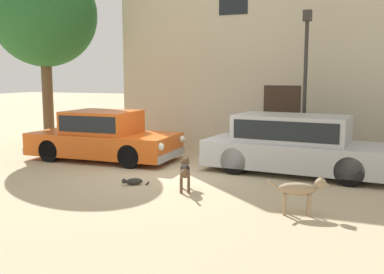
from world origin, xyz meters
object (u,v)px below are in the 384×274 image
stray_dog_tan (302,189)px  street_lamp (306,68)px  stray_dog_spotted (185,170)px  parked_sedan_second (294,143)px  parked_sedan_nearest (103,136)px  acacia_tree_left (44,16)px  stray_cat (133,181)px

stray_dog_tan → street_lamp: size_ratio=0.26×
stray_dog_spotted → stray_dog_tan: bearing=-129.6°
parked_sedan_second → stray_dog_spotted: size_ratio=4.75×
parked_sedan_nearest → street_lamp: (5.37, 1.55, 1.91)m
parked_sedan_second → stray_dog_spotted: parked_sedan_second is taller
acacia_tree_left → street_lamp: bearing=2.3°
parked_sedan_nearest → acacia_tree_left: acacia_tree_left is taller
parked_sedan_second → stray_cat: 4.05m
stray_dog_spotted → stray_dog_tan: size_ratio=0.95×
parked_sedan_second → street_lamp: bearing=93.1°
stray_cat → acacia_tree_left: acacia_tree_left is taller
parked_sedan_second → stray_dog_tan: parked_sedan_second is taller
stray_dog_tan → stray_cat: stray_dog_tan is taller
stray_dog_tan → acacia_tree_left: acacia_tree_left is taller
stray_dog_spotted → acacia_tree_left: acacia_tree_left is taller
parked_sedan_second → stray_dog_tan: size_ratio=4.50×
stray_dog_spotted → stray_cat: size_ratio=1.92×
parked_sedan_nearest → parked_sedan_second: parked_sedan_second is taller
parked_sedan_nearest → street_lamp: bearing=14.1°
stray_dog_tan → stray_cat: (-3.75, 0.72, -0.37)m
stray_dog_spotted → street_lamp: (1.88, 3.82, 2.16)m
stray_dog_spotted → acacia_tree_left: bearing=38.8°
stray_cat → street_lamp: 5.56m
parked_sedan_nearest → parked_sedan_second: size_ratio=0.93×
parked_sedan_second → acacia_tree_left: (-8.30, 0.98, 3.56)m
acacia_tree_left → parked_sedan_second: bearing=-6.7°
parked_sedan_second → stray_cat: (-3.08, -2.54, -0.67)m
parked_sedan_nearest → acacia_tree_left: (-2.95, 1.22, 3.62)m
street_lamp → acacia_tree_left: bearing=-177.7°
stray_cat → acacia_tree_left: 7.58m
acacia_tree_left → stray_dog_spotted: bearing=-28.4°
stray_dog_spotted → parked_sedan_second: bearing=-59.4°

